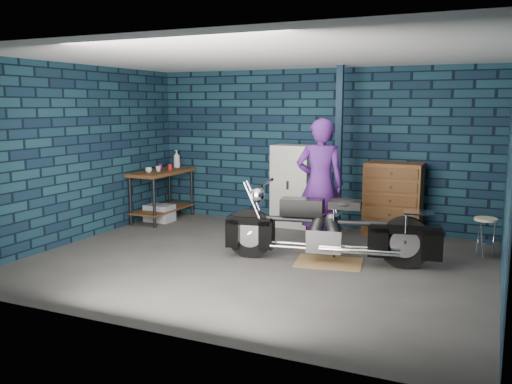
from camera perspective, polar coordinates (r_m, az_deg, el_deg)
ground at (r=7.36m, az=0.11°, el=-7.32°), size 6.00×6.00×0.00m
room_walls at (r=7.57m, az=1.84°, el=7.77°), size 6.02×5.01×2.71m
support_post at (r=8.74m, az=8.68°, el=4.21°), size 0.10×0.10×2.70m
workbench at (r=10.03m, az=-9.82°, el=-0.35°), size 0.60×1.40×0.91m
drip_mat at (r=7.36m, az=7.68°, el=-7.35°), size 0.97×0.79×0.01m
motorcycle at (r=7.23m, az=7.77°, el=-3.31°), size 2.50×1.06×1.07m
person at (r=7.88m, az=6.76°, el=0.80°), size 0.80×0.65×1.90m
storage_bin at (r=9.96m, az=-10.12°, el=-2.19°), size 0.49×0.35×0.30m
locker at (r=9.35m, az=3.84°, el=0.64°), size 0.66×0.47×1.41m
tool_chest at (r=8.92m, az=14.20°, el=-0.78°), size 0.89×0.49×1.18m
shop_stool at (r=8.10m, az=22.94°, el=-4.47°), size 0.37×0.37×0.56m
cup_a at (r=9.72m, az=-11.24°, el=2.29°), size 0.15×0.15×0.09m
cup_b at (r=9.87m, az=-10.25°, el=2.42°), size 0.12×0.12×0.09m
mug_purple at (r=10.14m, az=-10.06°, el=2.64°), size 0.09×0.09×0.10m
mug_red at (r=9.99m, az=-9.04°, el=2.59°), size 0.09×0.09×0.11m
bottle at (r=10.39m, az=-8.34°, el=3.47°), size 0.13×0.13×0.34m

